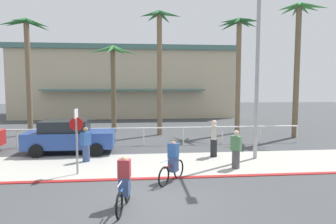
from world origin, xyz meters
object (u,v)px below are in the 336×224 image
Objects in this scene: palm_tree_1 at (27,49)px; palm_tree_4 at (238,45)px; streetlight_curb at (259,67)px; pedestrian_2 at (214,140)px; cyclist_blue_0 at (124,184)px; palm_tree_3 at (160,47)px; cyclist_red_1 at (173,162)px; pedestrian_0 at (86,146)px; palm_tree_2 at (113,67)px; pedestrian_1 at (236,151)px; palm_tree_5 at (299,37)px; stop_sign_bike_lane at (76,132)px; car_blue_1 at (69,136)px.

palm_tree_4 is (14.65, -0.69, 0.31)m from palm_tree_1.
pedestrian_2 is at bearing 158.60° from streetlight_curb.
palm_tree_4 is at bearing 59.18° from cyclist_blue_0.
palm_tree_1 is (-13.04, 8.37, 1.69)m from streetlight_curb.
cyclist_blue_0 is (-7.53, -12.61, -5.58)m from palm_tree_4.
palm_tree_4 is 4.55× the size of pedestrian_2.
palm_tree_3 reaches higher than cyclist_red_1.
palm_tree_1 is at bearing 174.84° from palm_tree_3.
palm_tree_1 is at bearing 123.02° from pedestrian_0.
palm_tree_2 reaches higher than pedestrian_1.
cyclist_blue_0 and cyclist_red_1 have the same top height.
pedestrian_0 is at bearing -118.56° from palm_tree_3.
streetlight_curb is 8.10m from palm_tree_4.
cyclist_red_1 is (-4.28, -2.71, -3.58)m from streetlight_curb.
palm_tree_5 is (12.24, -3.70, 1.76)m from palm_tree_2.
palm_tree_2 is at bearing 87.13° from stop_sign_bike_lane.
streetlight_curb reaches higher than pedestrian_0.
stop_sign_bike_lane is at bearing -113.25° from palm_tree_3.
palm_tree_5 is 10.12m from pedestrian_2.
palm_tree_4 is at bearing 63.33° from pedestrian_2.
streetlight_curb is 4.15× the size of cyclist_blue_0.
palm_tree_1 is at bearing 171.13° from palm_tree_5.
cyclist_red_1 is at bearing -154.07° from pedestrian_1.
palm_tree_4 is 3.92m from palm_tree_5.
palm_tree_4 reaches higher than stop_sign_bike_lane.
pedestrian_1 is at bearing -25.59° from car_blue_1.
streetlight_curb is 4.06m from pedestrian_1.
pedestrian_0 is 6.63m from pedestrian_1.
palm_tree_1 reaches higher than pedestrian_0.
pedestrian_1 is at bearing 38.91° from cyclist_blue_0.
car_blue_1 is (4.03, -6.11, -5.09)m from palm_tree_1.
pedestrian_0 is (-7.86, 0.41, -3.55)m from streetlight_curb.
cyclist_blue_0 is at bearing -120.82° from palm_tree_4.
pedestrian_2 is at bearing 55.11° from cyclist_red_1.
palm_tree_2 is at bearing 118.90° from pedestrian_1.
car_blue_1 is (-13.92, -3.31, -5.71)m from palm_tree_5.
palm_tree_2 is at bearing 95.71° from cyclist_blue_0.
cyclist_red_1 is (4.73, -4.98, -0.18)m from car_blue_1.
pedestrian_0 is 6.00m from pedestrian_2.
palm_tree_1 is 15.07m from cyclist_red_1.
palm_tree_3 is 1.94× the size of car_blue_1.
palm_tree_5 reaches higher than streetlight_curb.
pedestrian_0 is 0.98× the size of pedestrian_1.
palm_tree_2 is 8.22m from car_blue_1.
palm_tree_2 is 0.78× the size of palm_tree_4.
stop_sign_bike_lane is 6.46m from pedestrian_2.
palm_tree_1 is 5.89m from palm_tree_2.
palm_tree_1 is 0.98× the size of palm_tree_4.
palm_tree_2 is at bearing 152.92° from palm_tree_3.
palm_tree_4 reaches higher than pedestrian_2.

